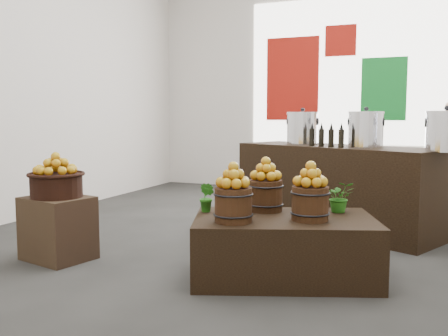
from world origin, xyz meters
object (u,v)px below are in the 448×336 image
at_px(wicker_basket, 57,186).
at_px(counter, 335,188).
at_px(stock_pot_left, 302,129).
at_px(stock_pot_center, 366,130).
at_px(display_table, 284,247).
at_px(stock_pot_right, 446,132).
at_px(crate, 58,228).

bearing_deg(wicker_basket, counter, 45.64).
bearing_deg(stock_pot_left, stock_pot_center, -24.79).
distance_m(display_table, stock_pot_right, 1.98).
height_order(display_table, stock_pot_right, stock_pot_right).
height_order(crate, counter, counter).
distance_m(counter, stock_pot_left, 0.80).
height_order(stock_pot_left, stock_pot_center, same).
height_order(counter, stock_pot_center, stock_pot_center).
bearing_deg(stock_pot_right, crate, -152.98).
relative_size(display_table, stock_pot_center, 3.92).
bearing_deg(counter, stock_pot_right, -0.00).
height_order(wicker_basket, stock_pot_right, stock_pot_right).
height_order(crate, stock_pot_right, stock_pot_right).
relative_size(crate, stock_pot_right, 1.57).
height_order(crate, display_table, crate).
bearing_deg(counter, crate, -109.57).
bearing_deg(stock_pot_right, counter, 155.21).
height_order(wicker_basket, display_table, wicker_basket).
xyz_separation_m(crate, counter, (2.07, 2.11, 0.19)).
height_order(wicker_basket, counter, counter).
height_order(stock_pot_left, stock_pot_right, same).
bearing_deg(wicker_basket, display_table, 7.57).
relative_size(stock_pot_left, stock_pot_center, 1.00).
distance_m(stock_pot_left, stock_pot_center, 0.84).
xyz_separation_m(stock_pot_left, stock_pot_center, (0.76, -0.35, 0.00)).
bearing_deg(counter, stock_pot_left, -180.00).
xyz_separation_m(counter, stock_pot_right, (1.09, -0.50, 0.65)).
xyz_separation_m(display_table, counter, (0.07, 1.85, 0.23)).
relative_size(display_table, counter, 0.61).
xyz_separation_m(counter, stock_pot_center, (0.33, -0.15, 0.65)).
bearing_deg(wicker_basket, crate, 0.00).
bearing_deg(crate, stock_pot_left, 54.64).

